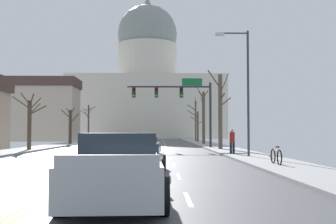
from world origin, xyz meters
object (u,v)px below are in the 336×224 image
object	(u,v)px
sedan_near_02	(139,151)
sedan_oncoming_01	(100,139)
pickup_truck_near_04	(118,170)
sedan_near_00	(147,144)
sedan_oncoming_00	(119,140)
bicycle_parked	(276,156)
sedan_near_01	(146,146)
sedan_oncoming_02	(112,138)
signal_gantry	(180,97)
sedan_near_03	(139,159)
street_lamp_right	(244,82)
pedestrian_00	(232,140)

from	to	relation	value
sedan_near_02	sedan_oncoming_01	world-z (taller)	sedan_oncoming_01
pickup_truck_near_04	sedan_near_00	bearing A→B (deg)	90.23
sedan_near_00	pickup_truck_near_04	size ratio (longest dim) A/B	0.79
sedan_oncoming_00	bicycle_parked	size ratio (longest dim) A/B	2.53
sedan_near_01	pickup_truck_near_04	world-z (taller)	pickup_truck_near_04
sedan_near_02	sedan_oncoming_02	world-z (taller)	sedan_oncoming_02
signal_gantry	sedan_near_00	world-z (taller)	signal_gantry
sedan_near_03	sedan_oncoming_00	distance (m)	32.44
street_lamp_right	sedan_near_02	world-z (taller)	street_lamp_right
signal_gantry	street_lamp_right	xyz separation A→B (m)	(3.20, -13.90, -0.14)
sedan_near_02	sedan_near_03	distance (m)	7.33
sedan_near_00	sedan_oncoming_02	bearing A→B (deg)	101.53
sedan_near_02	sedan_oncoming_00	world-z (taller)	sedan_oncoming_00
signal_gantry	sedan_oncoming_00	bearing A→B (deg)	124.17
sedan_near_00	sedan_oncoming_01	bearing A→B (deg)	107.76
street_lamp_right	sedan_oncoming_02	distance (m)	45.73
sedan_oncoming_02	street_lamp_right	bearing A→B (deg)	-73.50
sedan_oncoming_02	pedestrian_00	world-z (taller)	pedestrian_00
street_lamp_right	sedan_near_00	distance (m)	13.09
street_lamp_right	sedan_oncoming_00	xyz separation A→B (m)	(-9.74, 23.52, -4.06)
sedan_near_01	sedan_near_03	bearing A→B (deg)	-89.58
signal_gantry	sedan_oncoming_01	size ratio (longest dim) A/B	1.70
signal_gantry	sedan_oncoming_00	xyz separation A→B (m)	(-6.53, 9.62, -4.20)
sedan_near_03	bicycle_parked	xyz separation A→B (m)	(6.18, 2.63, -0.07)
sedan_near_01	pedestrian_00	distance (m)	6.00
sedan_near_02	pickup_truck_near_04	xyz separation A→B (m)	(0.15, -13.97, 0.19)
bicycle_parked	sedan_oncoming_00	bearing A→B (deg)	108.62
street_lamp_right	sedan_near_03	world-z (taller)	street_lamp_right
sedan_near_03	sedan_near_00	bearing A→B (deg)	90.81
signal_gantry	sedan_near_00	distance (m)	6.05
sedan_near_03	sedan_oncoming_00	xyz separation A→B (m)	(-3.79, 32.22, 0.03)
sedan_oncoming_00	sedan_oncoming_02	bearing A→B (deg)	99.02
sedan_oncoming_00	sedan_oncoming_02	distance (m)	20.40
street_lamp_right	bicycle_parked	xyz separation A→B (m)	(0.23, -6.07, -4.16)
sedan_near_00	sedan_oncoming_02	xyz separation A→B (m)	(-6.71, 32.90, -0.01)
street_lamp_right	sedan_near_01	world-z (taller)	street_lamp_right
signal_gantry	bicycle_parked	world-z (taller)	signal_gantry
sedan_oncoming_01	pedestrian_00	bearing A→B (deg)	-66.55
pedestrian_00	signal_gantry	bearing A→B (deg)	104.98
bicycle_parked	pedestrian_00	bearing A→B (deg)	93.05
sedan_near_02	sedan_oncoming_01	xyz separation A→B (m)	(-7.11, 34.48, 0.01)
sedan_near_02	bicycle_parked	bearing A→B (deg)	-35.84
street_lamp_right	sedan_oncoming_00	size ratio (longest dim) A/B	1.70
sedan_near_00	bicycle_parked	xyz separation A→B (m)	(6.46, -16.84, -0.09)
sedan_near_01	signal_gantry	bearing A→B (deg)	73.60
sedan_oncoming_02	bicycle_parked	size ratio (longest dim) A/B	2.41
sedan_near_03	bicycle_parked	size ratio (longest dim) A/B	2.68
sedan_near_03	sedan_near_02	bearing A→B (deg)	92.47
sedan_oncoming_01	pedestrian_00	xyz separation A→B (m)	(13.14, -30.28, 0.50)
sedan_near_03	pedestrian_00	world-z (taller)	pedestrian_00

